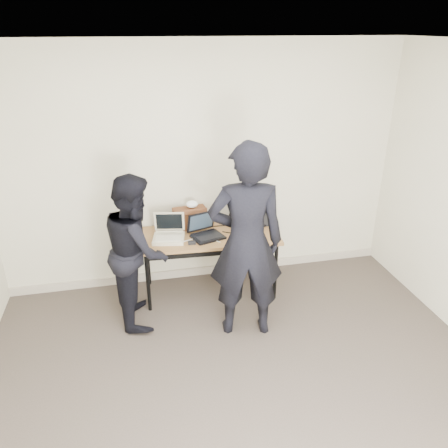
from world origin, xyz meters
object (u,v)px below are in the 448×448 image
object	(u,v)px
laptop_right	(248,219)
equipment_box	(260,217)
laptop_center	(205,231)
person_observer	(137,250)
person_typist	(246,243)
desk	(210,240)
laptop_beige	(169,234)
leather_satchel	(190,218)

from	to	relation	value
laptop_right	equipment_box	world-z (taller)	laptop_right
laptop_center	laptop_right	bearing A→B (deg)	3.83
person_observer	laptop_right	bearing A→B (deg)	-70.94
person_typist	person_observer	bearing A→B (deg)	-15.75
equipment_box	person_typist	world-z (taller)	person_typist
person_typist	laptop_center	bearing A→B (deg)	-62.25
laptop_right	desk	bearing A→B (deg)	170.39
laptop_center	equipment_box	xyz separation A→B (m)	(0.68, 0.20, 0.02)
laptop_beige	equipment_box	size ratio (longest dim) A/B	1.45
person_typist	person_observer	distance (m)	1.11
desk	person_typist	size ratio (longest dim) A/B	0.79
leather_satchel	person_typist	world-z (taller)	person_typist
laptop_beige	leather_satchel	world-z (taller)	laptop_beige
equipment_box	person_typist	distance (m)	1.03
laptop_center	person_observer	distance (m)	0.79
laptop_beige	desk	bearing A→B (deg)	9.55
laptop_center	person_observer	bearing A→B (deg)	-177.16
laptop_beige	person_typist	xyz separation A→B (m)	(0.65, -0.74, 0.20)
desk	person_typist	distance (m)	0.82
leather_satchel	equipment_box	size ratio (longest dim) A/B	1.45
equipment_box	desk	bearing A→B (deg)	-163.08
desk	laptop_right	distance (m)	0.54
desk	laptop_beige	xyz separation A→B (m)	(-0.44, 0.01, 0.11)
desk	person_typist	world-z (taller)	person_typist
laptop_beige	laptop_center	xyz separation A→B (m)	(0.39, -0.02, 0.00)
desk	leather_satchel	size ratio (longest dim) A/B	4.06
laptop_beige	person_observer	xyz separation A→B (m)	(-0.35, -0.30, 0.01)
equipment_box	person_observer	bearing A→B (deg)	-161.25
desk	leather_satchel	distance (m)	0.34
laptop_center	leather_satchel	bearing A→B (deg)	101.37
laptop_right	leather_satchel	bearing A→B (deg)	145.76
laptop_center	laptop_right	world-z (taller)	laptop_right
laptop_right	leather_satchel	size ratio (longest dim) A/B	1.33
laptop_beige	laptop_center	distance (m)	0.39
leather_satchel	equipment_box	world-z (taller)	leather_satchel
laptop_beige	equipment_box	world-z (taller)	laptop_beige
laptop_right	leather_satchel	xyz separation A→B (m)	(-0.67, 0.03, 0.07)
laptop_right	leather_satchel	distance (m)	0.67
laptop_beige	person_observer	world-z (taller)	person_observer
laptop_center	leather_satchel	size ratio (longest dim) A/B	1.06
leather_satchel	person_observer	xyz separation A→B (m)	(-0.61, -0.52, -0.07)
equipment_box	person_observer	size ratio (longest dim) A/B	0.17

